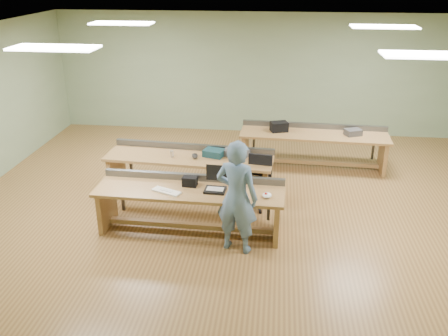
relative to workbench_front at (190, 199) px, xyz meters
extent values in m
plane|color=olive|center=(0.72, 1.16, -0.56)|extent=(10.00, 10.00, 0.00)
plane|color=silver|center=(0.72, 1.16, 2.44)|extent=(10.00, 10.00, 0.00)
cube|color=gray|center=(0.72, 5.16, 0.94)|extent=(10.00, 0.04, 3.00)
cube|color=gray|center=(0.72, -2.84, 0.94)|extent=(10.00, 0.04, 3.00)
cube|color=white|center=(-1.78, -0.34, 2.41)|extent=(1.20, 0.50, 0.03)
cube|color=white|center=(-1.78, 2.66, 2.41)|extent=(1.20, 0.50, 0.03)
cube|color=white|center=(3.22, -0.34, 2.41)|extent=(1.20, 0.50, 0.03)
cube|color=white|center=(3.22, 2.66, 2.41)|extent=(1.20, 0.50, 0.03)
cube|color=#AD8649|center=(0.00, -0.04, 0.17)|extent=(3.02, 0.87, 0.05)
cube|color=#AD8649|center=(-1.40, -0.01, -0.21)|extent=(0.10, 0.70, 0.70)
cube|color=#AD8649|center=(1.40, -0.07, -0.21)|extent=(0.10, 0.70, 0.70)
cube|color=#AD8649|center=(0.00, -0.04, -0.46)|extent=(2.70, 0.16, 0.08)
cube|color=#4F5257|center=(0.01, 0.32, 0.25)|extent=(3.00, 0.15, 0.11)
cube|color=#AD8649|center=(-0.26, 1.35, 0.17)|extent=(3.17, 1.05, 0.05)
cube|color=#AD8649|center=(-1.72, 1.45, -0.21)|extent=(0.13, 0.74, 0.70)
cube|color=#AD8649|center=(1.19, 1.24, -0.21)|extent=(0.13, 0.74, 0.70)
cube|color=#AD8649|center=(-0.26, 1.35, -0.46)|extent=(2.82, 0.30, 0.08)
cube|color=#4F5257|center=(-0.24, 1.72, 0.25)|extent=(3.12, 0.30, 0.11)
cube|color=#AD8649|center=(2.13, 2.92, 0.17)|extent=(3.13, 0.95, 0.05)
cube|color=#AD8649|center=(0.68, 2.98, -0.21)|extent=(0.11, 0.73, 0.70)
cube|color=#AD8649|center=(3.57, 2.86, -0.21)|extent=(0.11, 0.73, 0.70)
cube|color=#AD8649|center=(2.13, 2.92, -0.46)|extent=(2.80, 0.21, 0.08)
cube|color=#4F5257|center=(2.14, 3.30, 0.25)|extent=(3.10, 0.21, 0.11)
imported|color=#688DA9|center=(0.79, -0.49, 0.33)|extent=(0.74, 0.59, 1.77)
cube|color=black|center=(0.41, -0.05, 0.21)|extent=(0.35, 0.29, 0.04)
cube|color=black|center=(0.42, 0.08, 0.45)|extent=(0.33, 0.03, 0.26)
cube|color=silver|center=(-0.34, -0.17, 0.20)|extent=(0.50, 0.33, 0.03)
ellipsoid|color=white|center=(1.23, -0.17, 0.23)|extent=(0.20, 0.21, 0.07)
cube|color=black|center=(-0.01, 0.10, 0.27)|extent=(0.24, 0.17, 0.16)
cylinder|color=black|center=(1.04, 0.90, -0.33)|extent=(0.06, 0.06, 0.47)
cube|color=black|center=(1.04, 0.90, -0.07)|extent=(0.51, 0.51, 0.06)
cube|color=black|center=(1.07, 1.11, 0.18)|extent=(0.43, 0.11, 0.40)
cylinder|color=black|center=(1.04, 0.90, -0.53)|extent=(0.58, 0.58, 0.06)
cube|color=#12323B|center=(0.20, 1.42, 0.25)|extent=(0.43, 0.36, 0.13)
cube|color=#3A3A3C|center=(0.60, 1.47, 0.25)|extent=(0.53, 0.44, 0.12)
imported|color=#3A3A3C|center=(-0.13, 1.26, 0.23)|extent=(0.14, 0.14, 0.09)
cylinder|color=#BCBCC1|center=(-0.57, 1.28, 0.25)|extent=(0.08, 0.08, 0.12)
cube|color=black|center=(1.39, 3.01, 0.29)|extent=(0.41, 0.35, 0.20)
cube|color=#3A3A3C|center=(2.92, 2.92, 0.26)|extent=(0.39, 0.35, 0.13)
camera|label=1|loc=(1.32, -6.68, 3.47)|focal=38.00mm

